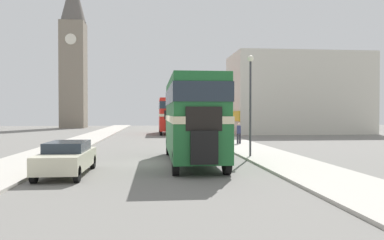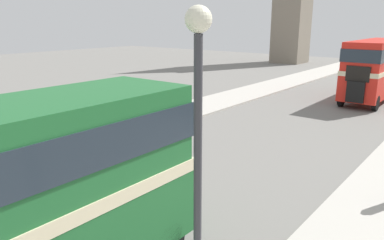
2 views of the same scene
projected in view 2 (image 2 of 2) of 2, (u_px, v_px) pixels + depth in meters
The scene contains 2 objects.
bus_distant at pixel (376, 65), 27.56m from camera, with size 2.53×9.22×4.43m.
street_lamp at pixel (198, 155), 5.26m from camera, with size 0.36×0.36×5.86m.
Camera 2 is at (8.54, -2.26, 5.78)m, focal length 35.00 mm.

